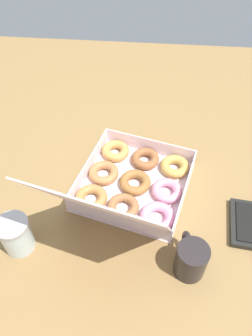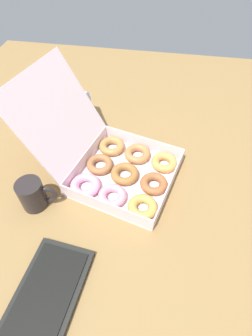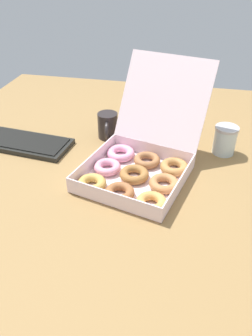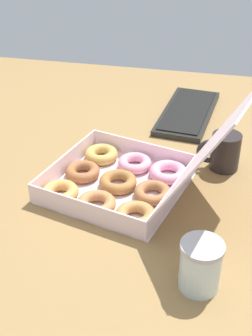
{
  "view_description": "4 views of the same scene",
  "coord_description": "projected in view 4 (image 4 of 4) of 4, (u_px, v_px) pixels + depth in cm",
  "views": [
    {
      "loc": [
        -8.01,
        63.07,
        79.69
      ],
      "look_at": [
        -2.01,
        -2.74,
        4.97
      ],
      "focal_mm": 35.0,
      "sensor_mm": 36.0,
      "label": 1
    },
    {
      "loc": [
        -61.03,
        -9.93,
        70.22
      ],
      "look_at": [
        -4.43,
        -0.33,
        4.11
      ],
      "focal_mm": 28.0,
      "sensor_mm": 36.0,
      "label": 2
    },
    {
      "loc": [
        10.12,
        -85.68,
        63.85
      ],
      "look_at": [
        -7.77,
        -0.2,
        4.04
      ],
      "focal_mm": 35.0,
      "sensor_mm": 36.0,
      "label": 3
    },
    {
      "loc": [
        90.2,
        23.14,
        68.68
      ],
      "look_at": [
        -6.95,
        1.65,
        4.97
      ],
      "focal_mm": 50.0,
      "sensor_mm": 36.0,
      "label": 4
    }
  ],
  "objects": [
    {
      "name": "donut_box",
      "position": [
        127.0,
        178.0,
        1.16
      ],
      "size": [
        42.02,
        53.36,
        32.7
      ],
      "color": "white",
      "rests_on": "ground_plane"
    },
    {
      "name": "coffee_mug",
      "position": [
        224.0,
        151.0,
        1.25
      ],
      "size": [
        7.86,
        11.67,
        10.11
      ],
      "color": "#292324",
      "rests_on": "ground_plane"
    },
    {
      "name": "ground_plane",
      "position": [
        113.0,
        202.0,
        1.16
      ],
      "size": [
        180.0,
        180.0,
        2.0
      ],
      "primitive_type": "cube",
      "color": "olive"
    },
    {
      "name": "glass_jar",
      "position": [
        200.0,
        266.0,
        0.89
      ],
      "size": [
        8.4,
        8.4,
        10.54
      ],
      "color": "silver",
      "rests_on": "ground_plane"
    },
    {
      "name": "keyboard",
      "position": [
        188.0,
        112.0,
        1.54
      ],
      "size": [
        37.23,
        18.97,
        2.2
      ],
      "color": "black",
      "rests_on": "ground_plane"
    }
  ]
}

